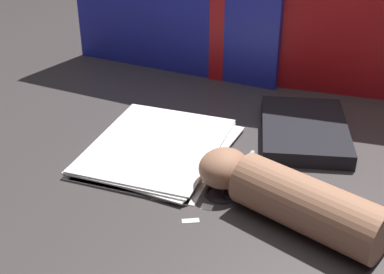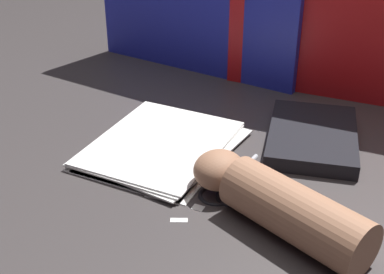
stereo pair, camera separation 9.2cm
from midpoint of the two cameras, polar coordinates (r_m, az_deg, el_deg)
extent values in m
plane|color=#3D3838|center=(0.96, -4.18, -3.09)|extent=(6.00, 6.00, 0.00)
cube|color=white|center=(1.00, -6.02, -1.56)|extent=(0.23, 0.29, 0.00)
cube|color=white|center=(1.00, -6.63, -1.37)|extent=(0.23, 0.28, 0.00)
cube|color=white|center=(1.00, -6.02, -1.25)|extent=(0.26, 0.30, 0.00)
cube|color=white|center=(1.00, -6.55, -1.07)|extent=(0.23, 0.28, 0.00)
cube|color=white|center=(1.00, -6.44, -0.85)|extent=(0.23, 0.28, 0.00)
cube|color=black|center=(1.05, 9.44, 0.68)|extent=(0.21, 0.27, 0.03)
sphere|color=silver|center=(0.91, 1.12, -4.86)|extent=(0.01, 0.01, 0.01)
cylinder|color=silver|center=(0.95, -0.40, -3.09)|extent=(0.09, 0.09, 0.01)
torus|color=black|center=(0.88, 2.07, -5.96)|extent=(0.08, 0.08, 0.01)
cylinder|color=silver|center=(0.95, 2.58, -3.10)|extent=(0.02, 0.12, 0.01)
torus|color=black|center=(0.88, 0.20, -5.95)|extent=(0.06, 0.06, 0.01)
cylinder|color=#A87556|center=(0.80, 9.02, -7.36)|extent=(0.24, 0.16, 0.08)
ellipsoid|color=#A87556|center=(0.87, 0.43, -3.42)|extent=(0.11, 0.11, 0.06)
cube|color=white|center=(0.83, -3.39, -9.00)|extent=(0.03, 0.02, 0.00)
cube|color=white|center=(0.85, -1.52, -7.56)|extent=(0.02, 0.02, 0.00)
cube|color=white|center=(0.88, -6.45, -6.51)|extent=(0.03, 0.02, 0.00)
camera|label=1|loc=(0.05, -92.86, -1.61)|focal=50.00mm
camera|label=2|loc=(0.05, 87.14, 1.61)|focal=50.00mm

